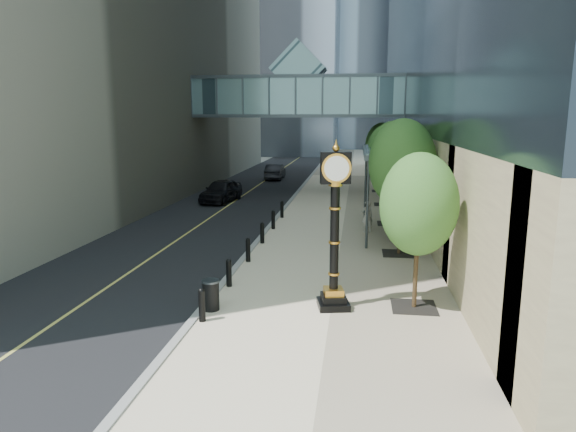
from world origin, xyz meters
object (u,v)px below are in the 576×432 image
object	(u,v)px
pedestrian	(367,216)
car_far	(275,172)
car_near	(221,191)
street_clock	(334,239)
trash_bin	(211,296)

from	to	relation	value
pedestrian	car_far	bearing A→B (deg)	-92.00
car_near	car_far	distance (m)	13.93
street_clock	pedestrian	world-z (taller)	street_clock
trash_bin	pedestrian	bearing A→B (deg)	67.08
trash_bin	pedestrian	xyz separation A→B (m)	(4.98, 11.77, 0.39)
street_clock	trash_bin	xyz separation A→B (m)	(-3.77, -0.70, -1.76)
pedestrian	car_far	size ratio (longest dim) A/B	0.38
car_far	pedestrian	bearing A→B (deg)	109.47
pedestrian	car_far	xyz separation A→B (m)	(-8.50, 22.53, -0.15)
car_near	street_clock	bearing A→B (deg)	-58.89
street_clock	car_near	bearing A→B (deg)	102.77
street_clock	car_near	world-z (taller)	street_clock
street_clock	car_far	size ratio (longest dim) A/B	1.16
trash_bin	car_near	world-z (taller)	car_near
trash_bin	pedestrian	world-z (taller)	pedestrian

